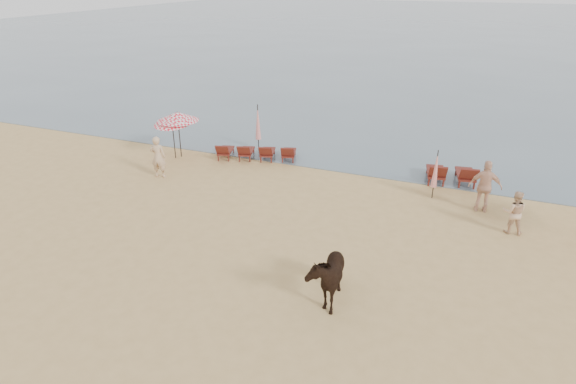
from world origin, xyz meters
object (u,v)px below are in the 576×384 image
(beachgoer_right_b, at_px, (485,187))
(umbrella_open_left_b, at_px, (172,120))
(umbrella_open_left_a, at_px, (178,116))
(beachgoer_left, at_px, (158,157))
(lounger_cluster_left, at_px, (256,152))
(cow, at_px, (326,274))
(umbrella_closed_right, at_px, (436,169))
(umbrella_closed_left, at_px, (258,122))
(lounger_cluster_right, at_px, (451,173))
(beachgoer_right_a, at_px, (514,212))

(beachgoer_right_b, bearing_deg, umbrella_open_left_b, -6.00)
(umbrella_open_left_a, xyz_separation_m, beachgoer_left, (0.55, -2.45, -1.06))
(lounger_cluster_left, bearing_deg, umbrella_open_left_b, -177.74)
(lounger_cluster_left, bearing_deg, beachgoer_left, -147.18)
(cow, bearing_deg, umbrella_closed_right, 66.24)
(lounger_cluster_left, bearing_deg, beachgoer_right_b, -26.18)
(umbrella_open_left_a, xyz_separation_m, umbrella_closed_left, (3.01, 2.25, -0.56))
(lounger_cluster_left, relative_size, beachgoer_left, 2.15)
(beachgoer_left, xyz_separation_m, beachgoer_right_b, (12.89, 1.70, 0.08))
(lounger_cluster_right, relative_size, umbrella_closed_left, 0.95)
(cow, bearing_deg, umbrella_open_left_a, 131.21)
(umbrella_closed_right, distance_m, beachgoer_right_b, 1.88)
(cow, distance_m, beachgoer_right_a, 7.44)
(umbrella_open_left_b, distance_m, beachgoer_left, 2.48)
(umbrella_open_left_b, bearing_deg, cow, -43.51)
(beachgoer_left, distance_m, beachgoer_right_b, 13.00)
(cow, bearing_deg, umbrella_closed_left, 113.82)
(lounger_cluster_left, xyz_separation_m, umbrella_closed_left, (-0.49, 1.28, 1.01))
(umbrella_open_left_b, height_order, beachgoer_left, umbrella_open_left_b)
(lounger_cluster_left, height_order, umbrella_open_left_b, umbrella_open_left_b)
(umbrella_closed_right, bearing_deg, beachgoer_right_b, -14.82)
(beachgoer_left, bearing_deg, cow, 137.22)
(umbrella_closed_left, relative_size, beachgoer_right_b, 1.16)
(lounger_cluster_right, relative_size, umbrella_closed_right, 1.10)
(beachgoer_right_a, bearing_deg, beachgoer_right_b, -57.51)
(umbrella_open_left_a, relative_size, beachgoer_right_b, 1.11)
(beachgoer_right_b, bearing_deg, umbrella_closed_left, -19.97)
(lounger_cluster_right, height_order, beachgoer_left, beachgoer_left)
(beachgoer_left, height_order, beachgoer_right_b, beachgoer_right_b)
(lounger_cluster_left, distance_m, cow, 10.85)
(lounger_cluster_left, height_order, lounger_cluster_right, lounger_cluster_right)
(umbrella_closed_right, height_order, beachgoer_right_a, umbrella_closed_right)
(lounger_cluster_right, relative_size, umbrella_open_left_a, 1.00)
(cow, xyz_separation_m, beachgoer_right_b, (3.69, 7.14, 0.18))
(umbrella_open_left_a, height_order, beachgoer_left, umbrella_open_left_a)
(umbrella_open_left_b, relative_size, beachgoer_right_a, 1.41)
(umbrella_open_left_b, bearing_deg, beachgoer_left, -78.20)
(umbrella_open_left_a, bearing_deg, umbrella_closed_left, 49.44)
(umbrella_open_left_a, bearing_deg, beachgoer_right_b, 9.48)
(umbrella_open_left_a, distance_m, beachgoer_right_b, 13.50)
(umbrella_open_left_a, distance_m, umbrella_closed_left, 3.80)
(beachgoer_right_a, bearing_deg, lounger_cluster_right, -60.69)
(lounger_cluster_right, bearing_deg, beachgoer_right_a, -66.89)
(umbrella_open_left_a, height_order, umbrella_closed_right, umbrella_open_left_a)
(umbrella_closed_right, bearing_deg, lounger_cluster_left, 171.33)
(lounger_cluster_right, bearing_deg, lounger_cluster_left, 173.36)
(beachgoer_right_a, bearing_deg, cow, 47.77)
(umbrella_closed_right, xyz_separation_m, beachgoer_right_b, (1.80, -0.48, -0.23))
(umbrella_closed_left, height_order, beachgoer_right_a, umbrella_closed_left)
(lounger_cluster_left, height_order, beachgoer_left, beachgoer_left)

